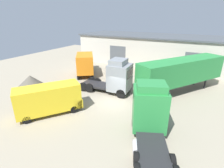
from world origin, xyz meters
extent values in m
plane|color=gray|center=(0.00, 0.00, 0.00)|extent=(60.00, 60.00, 0.00)
cube|color=#B7B2A3|center=(0.00, 18.72, 2.56)|extent=(30.06, 9.43, 5.13)
cube|color=#474C51|center=(0.00, 18.72, 5.25)|extent=(30.56, 9.93, 0.25)
cube|color=#4C5156|center=(-6.61, 14.03, 1.80)|extent=(3.20, 0.08, 3.60)
cube|color=#4C5156|center=(6.61, 14.03, 1.80)|extent=(3.20, 0.08, 3.60)
cube|color=gray|center=(-0.61, 2.50, 2.07)|extent=(2.59, 2.69, 3.05)
cube|color=gray|center=(-0.81, 2.49, 3.88)|extent=(1.84, 2.23, 0.60)
cube|color=black|center=(0.56, 2.60, 2.68)|extent=(0.25, 2.10, 1.10)
cube|color=#232326|center=(-3.67, 2.25, 0.66)|extent=(3.90, 2.30, 0.24)
cylinder|color=#B2B2B7|center=(-3.16, 3.30, 0.49)|extent=(1.14, 0.65, 0.56)
cylinder|color=black|center=(-0.10, 3.65, 0.54)|extent=(1.11, 0.39, 1.09)
cylinder|color=black|center=(0.08, 1.45, 0.54)|extent=(1.11, 0.39, 1.09)
cylinder|color=black|center=(-4.23, 3.31, 0.54)|extent=(1.11, 0.39, 1.09)
cylinder|color=black|center=(-4.06, 1.12, 0.54)|extent=(1.11, 0.39, 1.09)
cylinder|color=black|center=(-5.13, 3.24, 0.54)|extent=(1.11, 0.39, 1.09)
cylinder|color=black|center=(-4.95, 1.05, 0.54)|extent=(1.11, 0.39, 1.09)
cube|color=#28843D|center=(5.63, 6.40, 2.71)|extent=(8.58, 11.22, 2.73)
cube|color=#232326|center=(5.63, 6.40, 1.23)|extent=(7.95, 10.80, 0.24)
cube|color=#232326|center=(7.00, 9.93, 0.56)|extent=(0.22, 0.22, 1.11)
cube|color=#232326|center=(8.34, 9.05, 0.56)|extent=(0.22, 0.22, 1.11)
cylinder|color=black|center=(2.46, 3.59, 0.46)|extent=(0.76, 0.93, 0.92)
cylinder|color=black|center=(4.30, 2.38, 0.46)|extent=(0.76, 0.93, 0.92)
cylinder|color=black|center=(1.91, 2.76, 0.46)|extent=(0.76, 0.93, 0.92)
cylinder|color=black|center=(3.74, 1.55, 0.46)|extent=(0.76, 0.93, 0.92)
cube|color=yellow|center=(-4.45, -4.75, 1.58)|extent=(4.98, 5.83, 2.44)
cube|color=yellow|center=(-2.98, -2.71, 0.81)|extent=(2.15, 1.90, 0.90)
cube|color=black|center=(-3.21, -3.03, 2.07)|extent=(1.41, 1.05, 0.88)
cylinder|color=black|center=(-3.93, -2.57, 0.36)|extent=(0.66, 0.76, 0.72)
cylinder|color=black|center=(-2.55, -3.57, 0.36)|extent=(0.66, 0.76, 0.72)
cylinder|color=black|center=(-6.36, -5.93, 0.36)|extent=(0.66, 0.76, 0.72)
cylinder|color=black|center=(-4.98, -6.93, 0.36)|extent=(0.66, 0.76, 0.72)
cube|color=#28843D|center=(4.58, -3.00, 2.06)|extent=(3.25, 3.19, 3.21)
cube|color=#28843D|center=(4.66, -3.18, 3.94)|extent=(2.59, 2.37, 0.60)
cube|color=black|center=(4.11, -1.92, 2.70)|extent=(1.96, 0.90, 1.16)
cube|color=#232326|center=(5.81, -5.86, 0.57)|extent=(3.35, 4.30, 0.24)
cylinder|color=#B2B2B7|center=(4.65, -5.70, 0.40)|extent=(0.95, 1.23, 0.56)
cylinder|color=black|center=(3.33, -2.88, 0.45)|extent=(0.63, 0.95, 0.91)
cylinder|color=black|center=(5.35, -2.01, 0.45)|extent=(0.63, 0.95, 0.91)
cylinder|color=black|center=(5.00, -6.76, 0.45)|extent=(0.63, 0.95, 0.91)
cylinder|color=black|center=(7.02, -5.89, 0.45)|extent=(0.63, 0.95, 0.91)
cube|color=silver|center=(-10.13, 8.73, 1.58)|extent=(3.06, 2.94, 2.20)
cube|color=black|center=(-10.67, 9.48, 1.98)|extent=(1.68, 1.24, 0.88)
cube|color=orange|center=(-8.24, 6.11, 2.04)|extent=(4.61, 5.11, 2.61)
cylinder|color=black|center=(-11.24, 8.48, 0.48)|extent=(0.80, 0.95, 0.96)
cylinder|color=black|center=(-9.54, 9.71, 0.48)|extent=(0.80, 0.95, 0.96)
cylinder|color=black|center=(-8.70, 4.94, 0.48)|extent=(0.80, 0.95, 0.96)
cylinder|color=black|center=(-6.99, 6.17, 0.48)|extent=(0.80, 0.95, 0.96)
cylinder|color=black|center=(-8.11, 4.13, 0.48)|extent=(0.80, 0.95, 0.96)
cylinder|color=black|center=(-6.41, 5.36, 0.48)|extent=(0.80, 0.95, 0.96)
cone|color=#565147|center=(-10.97, -1.64, 0.94)|extent=(4.24, 4.24, 1.88)
camera|label=1|loc=(7.64, -14.85, 8.73)|focal=28.00mm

